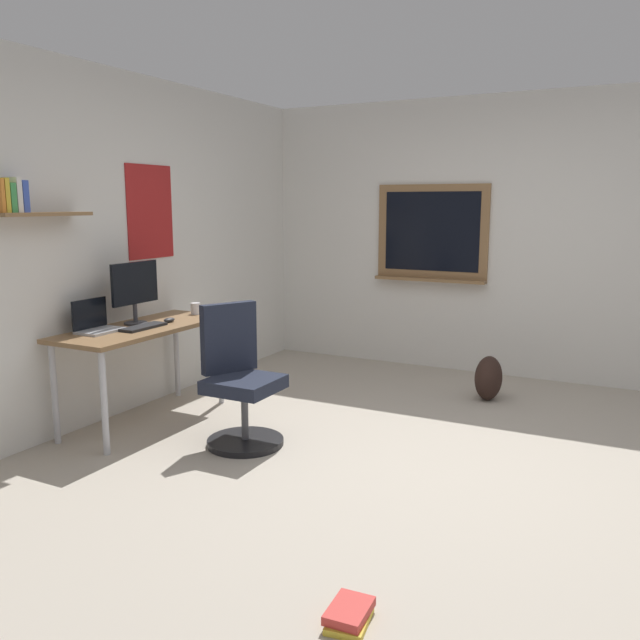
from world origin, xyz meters
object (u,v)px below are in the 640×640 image
laptop (96,324)px  monitor_primary (135,288)px  backpack (488,378)px  desk (143,337)px  computer_mouse (169,320)px  coffee_mug (195,309)px  keyboard (144,327)px  book_stack_on_floor (349,615)px  office_chair (240,385)px

laptop → monitor_primary: size_ratio=0.67×
monitor_primary → backpack: size_ratio=1.26×
desk → laptop: 0.37m
computer_mouse → coffee_mug: size_ratio=1.13×
computer_mouse → coffee_mug: bearing=7.4°
backpack → keyboard: bearing=130.7°
desk → backpack: size_ratio=3.76×
book_stack_on_floor → laptop: bearing=64.7°
computer_mouse → coffee_mug: (0.39, 0.05, 0.03)m
coffee_mug → backpack: bearing=-62.1°
laptop → monitor_primary: bearing=-7.9°
monitor_primary → coffee_mug: (0.56, -0.11, -0.22)m
coffee_mug → office_chair: bearing=-126.9°
coffee_mug → book_stack_on_floor: bearing=-131.8°
coffee_mug → backpack: (1.13, -2.14, -0.59)m
keyboard → backpack: (1.80, -2.09, -0.56)m
coffee_mug → book_stack_on_floor: coffee_mug is taller
laptop → book_stack_on_floor: (-1.18, -2.50, -0.75)m
monitor_primary → book_stack_on_floor: (-1.53, -2.46, -0.97)m
desk → monitor_primary: (0.03, 0.09, 0.35)m
office_chair → desk: bearing=87.0°
monitor_primary → book_stack_on_floor: 3.05m
coffee_mug → desk: bearing=177.9°
laptop → book_stack_on_floor: laptop is taller
laptop → coffee_mug: 0.92m
keyboard → book_stack_on_floor: bearing=-121.9°
backpack → laptop: bearing=131.6°
desk → computer_mouse: bearing=-18.8°
computer_mouse → coffee_mug: coffee_mug is taller
monitor_primary → coffee_mug: bearing=-11.4°
backpack → book_stack_on_floor: 3.23m
monitor_primary → office_chair: bearing=-94.7°
desk → backpack: desk is taller
monitor_primary → book_stack_on_floor: size_ratio=1.96×
desk → keyboard: (-0.07, -0.07, 0.09)m
computer_mouse → keyboard: bearing=180.0°
desk → coffee_mug: coffee_mug is taller
keyboard → desk: bearing=45.8°
office_chair → laptop: size_ratio=3.06×
computer_mouse → backpack: 2.64m
laptop → coffee_mug: laptop is taller
keyboard → laptop: bearing=139.1°
desk → keyboard: size_ratio=3.76×
desk → book_stack_on_floor: 2.87m
office_chair → laptop: laptop is taller
monitor_primary → coffee_mug: 0.61m
backpack → book_stack_on_floor: bearing=-176.3°
office_chair → book_stack_on_floor: (-1.45, -1.49, -0.38)m
laptop → computer_mouse: (0.52, -0.21, -0.04)m
desk → monitor_primary: monitor_primary is taller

